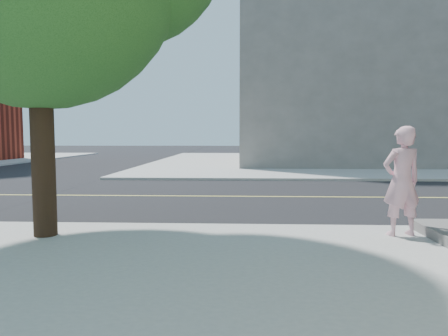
{
  "coord_description": "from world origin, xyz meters",
  "views": [
    {
      "loc": [
        5.11,
        -8.17,
        1.91
      ],
      "look_at": [
        4.78,
        -0.46,
        1.3
      ],
      "focal_mm": 32.59,
      "sensor_mm": 36.0,
      "label": 1
    }
  ],
  "objects": [
    {
      "name": "road_ew",
      "position": [
        0.0,
        4.5,
        0.01
      ],
      "size": [
        140.0,
        9.0,
        0.01
      ],
      "primitive_type": "cube",
      "color": "black",
      "rests_on": "ground"
    },
    {
      "name": "sidewalk_ne",
      "position": [
        13.5,
        21.5,
        0.06
      ],
      "size": [
        29.0,
        25.0,
        0.12
      ],
      "primitive_type": "cube",
      "color": "#A5A5A1",
      "rests_on": "ground"
    },
    {
      "name": "filler_ne",
      "position": [
        14.0,
        22.0,
        7.12
      ],
      "size": [
        18.0,
        16.0,
        14.0
      ],
      "primitive_type": "cube",
      "color": "slate",
      "rests_on": "sidewalk_ne"
    },
    {
      "name": "man_on_phone",
      "position": [
        7.98,
        -0.82,
        1.1
      ],
      "size": [
        0.8,
        0.61,
        1.97
      ],
      "primitive_type": "imported",
      "rotation": [
        0.0,
        0.0,
        3.35
      ],
      "color": "#E2A4B3",
      "rests_on": "sidewalk_se"
    }
  ]
}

